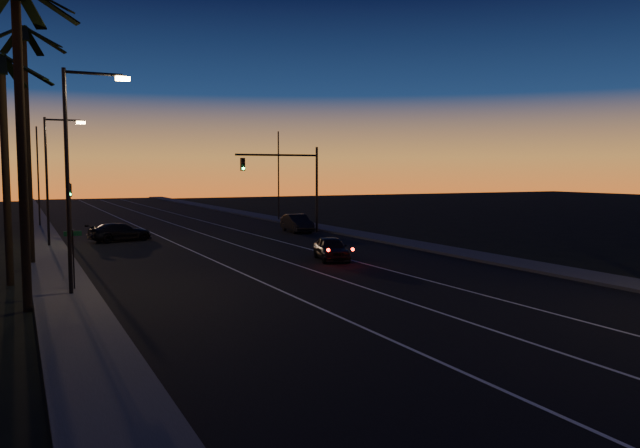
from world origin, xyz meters
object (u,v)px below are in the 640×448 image
cross_car (120,232)px  lead_car (331,248)px  signal_mast (290,174)px  right_car (297,223)px

cross_car → lead_car: bearing=-58.4°
cross_car → signal_mast: bearing=0.8°
lead_car → cross_car: (-9.27, 15.09, -0.01)m
signal_mast → lead_car: size_ratio=1.55×
lead_car → right_car: 16.52m
signal_mast → right_car: (0.79, 0.50, -4.05)m
signal_mast → cross_car: size_ratio=1.46×
signal_mast → right_car: bearing=32.3°
signal_mast → lead_car: bearing=-105.0°
lead_car → right_car: bearing=72.8°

